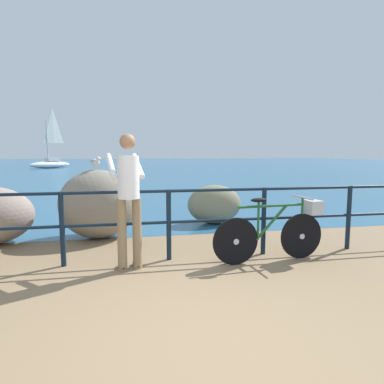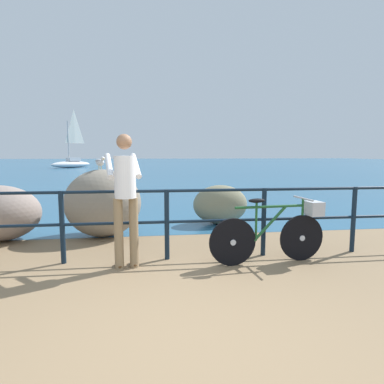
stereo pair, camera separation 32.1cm
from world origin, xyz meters
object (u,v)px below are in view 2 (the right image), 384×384
object	(u,v)px
breakwater_boulder_right	(220,205)
sailboat	(71,161)
person_at_railing	(125,194)
breakwater_boulder_main	(103,203)
seagull	(100,162)
bicycle	(278,230)

from	to	relation	value
breakwater_boulder_right	sailboat	xyz separation A→B (m)	(-9.73, 29.38, 0.29)
person_at_railing	breakwater_boulder_main	xyz separation A→B (m)	(-0.54, 1.76, -0.37)
sailboat	seagull	bearing A→B (deg)	61.05
bicycle	seagull	distance (m)	3.40
person_at_railing	sailboat	size ratio (longest dim) A/B	0.29
bicycle	breakwater_boulder_main	xyz separation A→B (m)	(-2.63, 1.82, 0.16)
bicycle	seagull	xyz separation A→B (m)	(-2.67, 1.89, 0.92)
breakwater_boulder_main	seagull	size ratio (longest dim) A/B	4.36
breakwater_boulder_main	sailboat	size ratio (longest dim) A/B	0.23
breakwater_boulder_main	seagull	world-z (taller)	seagull
breakwater_boulder_right	bicycle	bearing A→B (deg)	-84.33
bicycle	person_at_railing	distance (m)	2.16
breakwater_boulder_main	seagull	xyz separation A→B (m)	(-0.04, 0.07, 0.76)
seagull	sailboat	distance (m)	30.98
bicycle	person_at_railing	world-z (taller)	person_at_railing
sailboat	person_at_railing	bearing A→B (deg)	61.27
bicycle	seagull	bearing A→B (deg)	139.46
bicycle	breakwater_boulder_right	xyz separation A→B (m)	(-0.26, 2.61, -0.04)
bicycle	sailboat	bearing A→B (deg)	102.02
person_at_railing	seagull	distance (m)	1.96
breakwater_boulder_main	sailboat	distance (m)	31.06
person_at_railing	breakwater_boulder_right	world-z (taller)	person_at_railing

